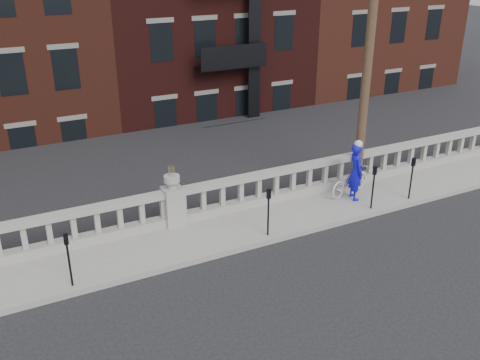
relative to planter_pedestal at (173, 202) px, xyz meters
The scene contains 12 objects.
ground 4.04m from the planter_pedestal, 90.00° to the right, with size 120.00×120.00×0.00m, color black.
sidewalk 1.21m from the planter_pedestal, 90.00° to the right, with size 32.00×2.20×0.15m, color gray.
balustrade 0.19m from the planter_pedestal, ahead, with size 28.00×0.34×1.03m.
planter_pedestal is the anchor object (origin of this frame).
lower_level 19.19m from the planter_pedestal, 88.31° to the left, with size 80.00×44.00×20.80m.
utility_pole 7.61m from the planter_pedestal, ahead, with size 1.60×0.28×10.00m.
parking_meter_a 3.66m from the planter_pedestal, 150.52° to the right, with size 0.10×0.09×1.36m.
parking_meter_b 2.72m from the planter_pedestal, 41.46° to the right, with size 0.10×0.09×1.36m.
parking_meter_c 5.90m from the planter_pedestal, 17.78° to the right, with size 0.10×0.09×1.36m.
parking_meter_d 7.34m from the planter_pedestal, 14.20° to the right, with size 0.10×0.09×1.36m.
bicycle 5.72m from the planter_pedestal, ahead, with size 0.60×1.71×0.90m, color silver.
cyclist 5.68m from the planter_pedestal, 10.07° to the right, with size 0.66×0.43×1.81m, color #110DCC.
Camera 1 is at (-4.45, -8.88, 7.35)m, focal length 40.00 mm.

